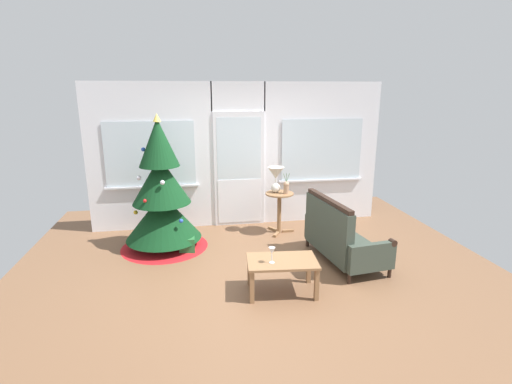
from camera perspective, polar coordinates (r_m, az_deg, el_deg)
The scene contains 10 objects.
ground_plane at distance 5.36m, azimuth 0.47°, elevation -11.93°, with size 6.76×6.76×0.00m, color brown.
back_wall_with_door at distance 6.94m, azimuth -2.55°, elevation 5.42°, with size 5.20×0.14×2.55m.
christmas_tree at distance 6.13m, azimuth -13.67°, elevation -1.03°, with size 1.35×1.35×2.08m.
settee_sofa at distance 5.70m, azimuth 12.15°, elevation -6.47°, with size 0.87×1.49×0.96m.
side_table at distance 6.65m, azimuth 3.45°, elevation -1.87°, with size 0.50×0.48×0.71m.
table_lamp at distance 6.55m, azimuth 2.93°, elevation 2.34°, with size 0.28×0.28×0.44m.
flower_vase at distance 6.53m, azimuth 4.47°, elevation 0.76°, with size 0.11×0.10×0.35m.
coffee_table at distance 4.77m, azimuth 3.85°, elevation -10.65°, with size 0.88×0.59×0.43m.
wine_glass at distance 4.61m, azimuth 2.35°, elevation -8.74°, with size 0.08×0.08×0.20m.
gift_box at distance 6.07m, azimuth -10.10°, elevation -7.64°, with size 0.23×0.21×0.23m, color #266633.
Camera 1 is at (-0.85, -4.71, 2.41)m, focal length 27.22 mm.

